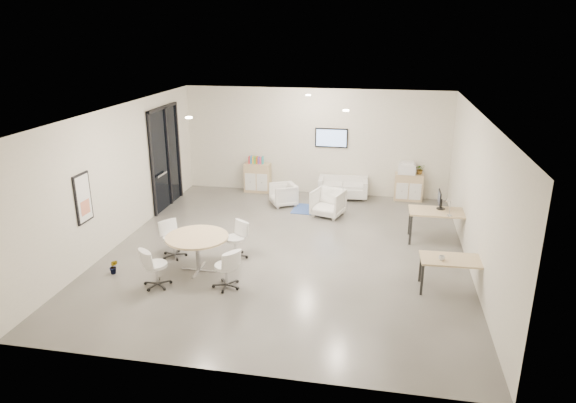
{
  "coord_description": "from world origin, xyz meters",
  "views": [
    {
      "loc": [
        2.04,
        -10.65,
        4.87
      ],
      "look_at": [
        -0.05,
        0.4,
        1.06
      ],
      "focal_mm": 32.0,
      "sensor_mm": 36.0,
      "label": 1
    }
  ],
  "objects_px": {
    "loveseat": "(343,188)",
    "armchair_right": "(328,202)",
    "round_table": "(197,240)",
    "desk_rear": "(441,214)",
    "sideboard_right": "(409,187)",
    "armchair_left": "(283,193)",
    "sideboard_left": "(258,178)",
    "desk_front": "(455,262)"
  },
  "relations": [
    {
      "from": "desk_front",
      "to": "round_table",
      "type": "bearing_deg",
      "value": 179.04
    },
    {
      "from": "armchair_left",
      "to": "desk_rear",
      "type": "xyz_separation_m",
      "value": [
        4.19,
        -1.92,
        0.34
      ]
    },
    {
      "from": "armchair_right",
      "to": "armchair_left",
      "type": "bearing_deg",
      "value": 172.21
    },
    {
      "from": "armchair_left",
      "to": "armchair_right",
      "type": "relative_size",
      "value": 0.87
    },
    {
      "from": "loveseat",
      "to": "armchair_left",
      "type": "relative_size",
      "value": 2.13
    },
    {
      "from": "sideboard_right",
      "to": "loveseat",
      "type": "height_order",
      "value": "sideboard_right"
    },
    {
      "from": "sideboard_left",
      "to": "desk_rear",
      "type": "xyz_separation_m",
      "value": [
        5.23,
        -3.06,
        0.24
      ]
    },
    {
      "from": "round_table",
      "to": "sideboard_left",
      "type": "bearing_deg",
      "value": 91.14
    },
    {
      "from": "sideboard_right",
      "to": "loveseat",
      "type": "relative_size",
      "value": 0.55
    },
    {
      "from": "loveseat",
      "to": "desk_front",
      "type": "bearing_deg",
      "value": -67.78
    },
    {
      "from": "armchair_right",
      "to": "round_table",
      "type": "bearing_deg",
      "value": -103.5
    },
    {
      "from": "sideboard_left",
      "to": "loveseat",
      "type": "bearing_deg",
      "value": -2.87
    },
    {
      "from": "armchair_right",
      "to": "desk_rear",
      "type": "xyz_separation_m",
      "value": [
        2.82,
        -1.28,
        0.29
      ]
    },
    {
      "from": "desk_rear",
      "to": "desk_front",
      "type": "xyz_separation_m",
      "value": [
        0.04,
        -2.48,
        -0.08
      ]
    },
    {
      "from": "round_table",
      "to": "loveseat",
      "type": "bearing_deg",
      "value": 65.08
    },
    {
      "from": "loveseat",
      "to": "armchair_right",
      "type": "height_order",
      "value": "armchair_right"
    },
    {
      "from": "loveseat",
      "to": "desk_rear",
      "type": "xyz_separation_m",
      "value": [
        2.56,
        -2.92,
        0.4
      ]
    },
    {
      "from": "armchair_right",
      "to": "sideboard_left",
      "type": "bearing_deg",
      "value": 160.82
    },
    {
      "from": "armchair_right",
      "to": "round_table",
      "type": "relative_size",
      "value": 0.62
    },
    {
      "from": "loveseat",
      "to": "desk_front",
      "type": "xyz_separation_m",
      "value": [
        2.6,
        -5.41,
        0.31
      ]
    },
    {
      "from": "loveseat",
      "to": "round_table",
      "type": "distance_m",
      "value": 6.09
    },
    {
      "from": "armchair_left",
      "to": "loveseat",
      "type": "bearing_deg",
      "value": 93.02
    },
    {
      "from": "desk_rear",
      "to": "round_table",
      "type": "height_order",
      "value": "round_table"
    },
    {
      "from": "round_table",
      "to": "armchair_left",
      "type": "bearing_deg",
      "value": 78.36
    },
    {
      "from": "sideboard_left",
      "to": "armchair_left",
      "type": "distance_m",
      "value": 1.54
    },
    {
      "from": "sideboard_right",
      "to": "desk_rear",
      "type": "distance_m",
      "value": 3.14
    },
    {
      "from": "sideboard_left",
      "to": "loveseat",
      "type": "distance_m",
      "value": 2.68
    },
    {
      "from": "armchair_right",
      "to": "round_table",
      "type": "height_order",
      "value": "armchair_right"
    },
    {
      "from": "loveseat",
      "to": "armchair_right",
      "type": "relative_size",
      "value": 1.86
    },
    {
      "from": "desk_front",
      "to": "sideboard_left",
      "type": "bearing_deg",
      "value": 131.5
    },
    {
      "from": "sideboard_right",
      "to": "round_table",
      "type": "bearing_deg",
      "value": -128.45
    },
    {
      "from": "sideboard_right",
      "to": "desk_front",
      "type": "relative_size",
      "value": 0.62
    },
    {
      "from": "sideboard_right",
      "to": "loveseat",
      "type": "xyz_separation_m",
      "value": [
        -1.93,
        -0.14,
        -0.11
      ]
    },
    {
      "from": "sideboard_left",
      "to": "armchair_right",
      "type": "xyz_separation_m",
      "value": [
        2.41,
        -1.77,
        -0.05
      ]
    },
    {
      "from": "desk_rear",
      "to": "round_table",
      "type": "xyz_separation_m",
      "value": [
        -5.11,
        -2.58,
        0.02
      ]
    },
    {
      "from": "desk_rear",
      "to": "loveseat",
      "type": "bearing_deg",
      "value": 130.45
    },
    {
      "from": "sideboard_left",
      "to": "round_table",
      "type": "xyz_separation_m",
      "value": [
        0.11,
        -5.64,
        0.26
      ]
    },
    {
      "from": "armchair_right",
      "to": "desk_front",
      "type": "relative_size",
      "value": 0.61
    },
    {
      "from": "armchair_left",
      "to": "sideboard_left",
      "type": "bearing_deg",
      "value": -166.1
    },
    {
      "from": "sideboard_left",
      "to": "desk_front",
      "type": "height_order",
      "value": "sideboard_left"
    },
    {
      "from": "sideboard_right",
      "to": "desk_rear",
      "type": "height_order",
      "value": "sideboard_right"
    },
    {
      "from": "armchair_left",
      "to": "round_table",
      "type": "height_order",
      "value": "round_table"
    }
  ]
}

